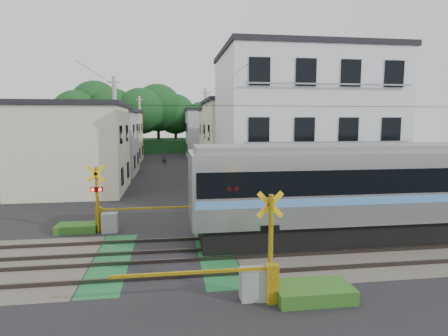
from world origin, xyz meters
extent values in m
plane|color=black|center=(0.00, 0.00, 0.00)|extent=(120.00, 120.00, 0.00)
cube|color=#47423A|center=(0.00, 0.00, 0.00)|extent=(120.00, 6.00, 0.00)
cube|color=black|center=(0.00, 0.00, 0.01)|extent=(5.20, 120.00, 0.00)
cube|color=#145126|center=(-1.90, 0.00, 0.01)|extent=(1.30, 6.00, 0.00)
cube|color=#145126|center=(1.90, 0.00, 0.01)|extent=(1.30, 6.00, 0.00)
cube|color=#3F3833|center=(0.00, -1.90, 0.07)|extent=(120.00, 0.08, 0.14)
cube|color=#3F3833|center=(0.00, -0.50, 0.07)|extent=(120.00, 0.08, 0.14)
cube|color=#3F3833|center=(0.00, 0.50, 0.07)|extent=(120.00, 0.08, 0.14)
cube|color=#3F3833|center=(0.00, 1.90, 0.07)|extent=(120.00, 0.08, 0.14)
cube|color=black|center=(10.73, 1.20, 0.49)|extent=(18.65, 2.57, 0.97)
cube|color=black|center=(3.93, 1.20, 0.32)|extent=(2.59, 2.37, 0.65)
cube|color=#B9BEC3|center=(10.73, 1.20, 2.37)|extent=(19.43, 3.02, 2.81)
cube|color=black|center=(10.73, 1.20, 2.71)|extent=(19.12, 3.06, 0.95)
cube|color=#5390D1|center=(10.73, 1.20, 1.98)|extent=(19.23, 3.05, 0.30)
cube|color=slate|center=(10.73, 1.20, 3.91)|extent=(19.04, 2.48, 0.26)
cube|color=black|center=(1.06, 1.20, 2.80)|extent=(0.10, 2.60, 1.68)
cylinder|color=yellow|center=(3.00, -3.60, 1.50)|extent=(0.14, 0.14, 3.00)
cube|color=yellow|center=(3.00, -3.50, 2.70)|extent=(0.77, 0.05, 0.77)
cube|color=yellow|center=(3.00, -3.50, 2.70)|extent=(0.77, 0.05, 0.77)
cube|color=black|center=(3.00, -3.50, 2.00)|extent=(0.55, 0.05, 0.20)
sphere|color=#FF0C07|center=(2.84, -3.44, 2.00)|extent=(0.16, 0.16, 0.16)
sphere|color=#FF0C07|center=(3.16, -3.44, 2.00)|extent=(0.16, 0.16, 0.16)
cube|color=gray|center=(2.50, -3.60, 0.45)|extent=(0.70, 0.50, 0.90)
cube|color=yellow|center=(3.00, -3.85, 0.55)|extent=(0.30, 0.30, 1.10)
cube|color=yellow|center=(0.75, -3.85, 1.00)|extent=(4.20, 0.08, 0.08)
cylinder|color=yellow|center=(-3.00, 3.60, 1.50)|extent=(0.14, 0.14, 3.00)
cube|color=yellow|center=(-3.00, 3.50, 2.70)|extent=(0.77, 0.05, 0.77)
cube|color=yellow|center=(-3.00, 3.50, 2.70)|extent=(0.77, 0.05, 0.77)
cube|color=black|center=(-3.00, 3.50, 2.00)|extent=(0.55, 0.05, 0.20)
sphere|color=#FF0C07|center=(-3.16, 3.44, 2.00)|extent=(0.16, 0.16, 0.16)
sphere|color=#FF0C07|center=(-2.84, 3.44, 2.00)|extent=(0.16, 0.16, 0.16)
cube|color=gray|center=(-2.50, 3.60, 0.45)|extent=(0.70, 0.50, 0.90)
cube|color=yellow|center=(-3.00, 3.85, 0.55)|extent=(0.30, 0.30, 1.10)
cube|color=yellow|center=(-0.75, 3.85, 1.00)|extent=(4.20, 0.08, 0.08)
cube|color=silver|center=(8.50, 9.50, 4.50)|extent=(10.00, 8.00, 9.00)
cube|color=black|center=(8.50, 9.50, 9.15)|extent=(10.20, 8.16, 0.30)
cube|color=black|center=(4.80, 5.47, 1.50)|extent=(1.10, 0.06, 1.40)
cube|color=black|center=(7.25, 5.47, 1.50)|extent=(1.10, 0.06, 1.40)
cube|color=black|center=(9.70, 5.47, 1.50)|extent=(1.10, 0.06, 1.40)
cube|color=black|center=(12.15, 5.47, 1.50)|extent=(1.10, 0.06, 1.40)
cube|color=gray|center=(8.50, 5.25, 0.90)|extent=(9.00, 0.06, 0.08)
cube|color=black|center=(4.80, 5.47, 4.50)|extent=(1.10, 0.06, 1.40)
cube|color=black|center=(7.25, 5.47, 4.50)|extent=(1.10, 0.06, 1.40)
cube|color=black|center=(9.70, 5.47, 4.50)|extent=(1.10, 0.06, 1.40)
cube|color=black|center=(12.15, 5.47, 4.50)|extent=(1.10, 0.06, 1.40)
cube|color=gray|center=(8.50, 5.25, 3.90)|extent=(9.00, 0.06, 0.08)
cube|color=black|center=(4.80, 5.47, 7.50)|extent=(1.10, 0.06, 1.40)
cube|color=black|center=(7.25, 5.47, 7.50)|extent=(1.10, 0.06, 1.40)
cube|color=black|center=(9.70, 5.47, 7.50)|extent=(1.10, 0.06, 1.40)
cube|color=black|center=(12.15, 5.47, 7.50)|extent=(1.10, 0.06, 1.40)
cube|color=gray|center=(8.50, 5.25, 6.90)|extent=(9.00, 0.06, 0.08)
cube|color=beige|center=(-6.50, 14.00, 3.00)|extent=(7.00, 7.00, 6.00)
cube|color=black|center=(-6.50, 14.00, 6.15)|extent=(7.35, 7.35, 0.30)
cube|color=black|center=(-2.97, 12.25, 1.30)|extent=(0.06, 1.00, 1.20)
cube|color=black|center=(-2.97, 15.75, 1.30)|extent=(0.06, 1.00, 1.20)
cube|color=black|center=(-2.97, 12.25, 4.10)|extent=(0.06, 1.00, 1.20)
cube|color=black|center=(-2.97, 15.75, 4.10)|extent=(0.06, 1.00, 1.20)
cube|color=beige|center=(6.80, 18.00, 3.25)|extent=(7.00, 8.00, 6.50)
cube|color=black|center=(6.80, 18.00, 6.65)|extent=(7.35, 8.40, 0.30)
cube|color=black|center=(3.27, 16.00, 1.30)|extent=(0.06, 1.00, 1.20)
cube|color=black|center=(3.27, 20.00, 1.30)|extent=(0.06, 1.00, 1.20)
cube|color=black|center=(3.27, 16.00, 4.10)|extent=(0.06, 1.00, 1.20)
cube|color=black|center=(3.27, 20.00, 4.10)|extent=(0.06, 1.00, 1.20)
cube|color=#9A9D9F|center=(-7.00, 23.00, 2.90)|extent=(8.00, 7.00, 5.80)
cube|color=black|center=(-7.00, 23.00, 5.95)|extent=(8.40, 7.35, 0.30)
cube|color=black|center=(-2.97, 21.25, 1.30)|extent=(0.06, 1.00, 1.20)
cube|color=black|center=(-2.97, 24.75, 1.30)|extent=(0.06, 1.00, 1.20)
cube|color=black|center=(-2.97, 21.25, 4.10)|extent=(0.06, 1.00, 1.20)
cube|color=black|center=(-2.97, 24.75, 4.10)|extent=(0.06, 1.00, 1.20)
cube|color=beige|center=(7.20, 28.00, 3.10)|extent=(7.00, 7.00, 6.20)
cube|color=black|center=(7.20, 28.00, 6.35)|extent=(7.35, 7.35, 0.30)
cube|color=black|center=(3.67, 26.25, 1.30)|extent=(0.06, 1.00, 1.20)
cube|color=black|center=(3.67, 29.75, 1.30)|extent=(0.06, 1.00, 1.20)
cube|color=black|center=(3.67, 26.25, 4.10)|extent=(0.06, 1.00, 1.20)
cube|color=black|center=(3.67, 29.75, 4.10)|extent=(0.06, 1.00, 1.20)
cube|color=#C0AE88|center=(-6.80, 33.00, 3.00)|extent=(7.00, 8.00, 6.00)
cube|color=black|center=(-6.80, 33.00, 6.15)|extent=(7.35, 8.40, 0.30)
cube|color=black|center=(-3.27, 31.00, 1.30)|extent=(0.06, 1.00, 1.20)
cube|color=black|center=(-3.27, 35.00, 1.30)|extent=(0.06, 1.00, 1.20)
cube|color=black|center=(-3.27, 31.00, 4.10)|extent=(0.06, 1.00, 1.20)
cube|color=black|center=(-3.27, 35.00, 4.10)|extent=(0.06, 1.00, 1.20)
cube|color=#9A9D9F|center=(6.50, 38.00, 3.20)|extent=(8.00, 7.00, 6.40)
cube|color=black|center=(6.50, 38.00, 6.55)|extent=(8.40, 7.35, 0.30)
cube|color=black|center=(2.47, 36.25, 1.30)|extent=(0.06, 1.00, 1.20)
cube|color=black|center=(2.47, 39.75, 1.30)|extent=(0.06, 1.00, 1.20)
cube|color=black|center=(2.47, 36.25, 4.10)|extent=(0.06, 1.00, 1.20)
cube|color=black|center=(2.47, 39.75, 4.10)|extent=(0.06, 1.00, 1.20)
cube|color=#154019|center=(0.00, 50.00, 1.00)|extent=(40.00, 10.00, 2.00)
cylinder|color=#332114|center=(-13.72, 45.46, 2.39)|extent=(0.50, 0.50, 4.77)
sphere|color=#154019|center=(-13.72, 45.46, 6.20)|extent=(6.68, 6.68, 6.68)
cylinder|color=#332114|center=(-11.48, 49.19, 2.84)|extent=(0.50, 0.50, 5.67)
sphere|color=#154019|center=(-11.48, 49.19, 7.37)|extent=(7.94, 7.94, 7.94)
cylinder|color=#332114|center=(-8.43, 45.97, 2.50)|extent=(0.50, 0.50, 5.00)
sphere|color=#154019|center=(-8.43, 45.97, 6.49)|extent=(6.99, 6.99, 6.99)
cylinder|color=#332114|center=(-4.13, 45.12, 2.49)|extent=(0.50, 0.50, 4.99)
sphere|color=#154019|center=(-4.13, 45.12, 6.49)|extent=(6.98, 6.98, 6.98)
cylinder|color=#332114|center=(-1.64, 48.85, 2.74)|extent=(0.50, 0.50, 5.47)
sphere|color=#154019|center=(-1.64, 48.85, 7.11)|extent=(7.66, 7.66, 7.66)
cylinder|color=#332114|center=(1.16, 49.77, 2.36)|extent=(0.50, 0.50, 4.71)
sphere|color=#154019|center=(1.16, 49.77, 6.12)|extent=(6.59, 6.59, 6.59)
cylinder|color=#332114|center=(5.34, 47.13, 2.02)|extent=(0.50, 0.50, 4.04)
sphere|color=#154019|center=(5.34, 47.13, 5.25)|extent=(5.65, 5.65, 5.65)
cylinder|color=#332114|center=(7.12, 45.87, 2.14)|extent=(0.50, 0.50, 4.27)
sphere|color=#154019|center=(7.12, 45.87, 5.55)|extent=(5.98, 5.98, 5.98)
cylinder|color=#332114|center=(10.28, 46.88, 2.40)|extent=(0.50, 0.50, 4.79)
sphere|color=#154019|center=(10.28, 46.88, 6.23)|extent=(6.71, 6.71, 6.71)
cylinder|color=#332114|center=(14.67, 48.31, 2.56)|extent=(0.50, 0.50, 5.12)
sphere|color=#154019|center=(14.67, 48.31, 6.66)|extent=(7.17, 7.17, 7.17)
cube|color=black|center=(6.00, 1.20, 5.60)|extent=(60.00, 0.02, 0.02)
cylinder|color=#A5A5A0|center=(-3.40, 13.00, 4.00)|extent=(0.26, 0.26, 8.00)
cube|color=#A5A5A0|center=(-3.40, 13.00, 7.60)|extent=(0.90, 0.08, 0.08)
cylinder|color=#A5A5A0|center=(3.60, 22.00, 4.00)|extent=(0.26, 0.26, 8.00)
cube|color=#A5A5A0|center=(3.60, 22.00, 7.60)|extent=(0.90, 0.08, 0.08)
cylinder|color=#A5A5A0|center=(-3.40, 34.00, 4.00)|extent=(0.26, 0.26, 8.00)
cube|color=#A5A5A0|center=(-3.40, 34.00, 7.60)|extent=(0.90, 0.08, 0.08)
cube|color=black|center=(-3.40, 23.50, 7.40)|extent=(0.02, 42.00, 0.02)
cube|color=black|center=(3.60, 23.50, 7.40)|extent=(0.02, 42.00, 0.02)
imported|color=#31303D|center=(-0.50, 29.88, 0.75)|extent=(0.61, 0.47, 1.51)
cube|color=#2D5E1E|center=(4.20, -3.80, 0.20)|extent=(2.20, 1.20, 0.40)
cube|color=#2D5E1E|center=(-4.00, 3.90, 0.18)|extent=(1.80, 1.00, 0.36)
cube|color=#2D5E1E|center=(4.60, 3.20, 0.15)|extent=(1.50, 0.90, 0.30)
camera|label=1|loc=(0.28, -13.40, 5.01)|focal=30.00mm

